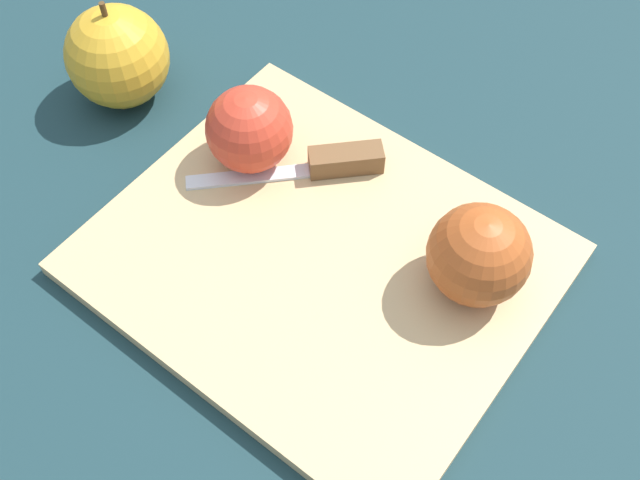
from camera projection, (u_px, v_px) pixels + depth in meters
ground_plane at (320, 264)px, 0.58m from camera, size 4.00×4.00×0.00m
cutting_board at (320, 259)px, 0.57m from camera, size 0.34×0.29×0.01m
apple_half_left at (478, 255)px, 0.52m from camera, size 0.07×0.07×0.07m
apple_half_right at (249, 130)px, 0.59m from camera, size 0.07×0.07×0.07m
knife at (332, 162)px, 0.61m from camera, size 0.12×0.13×0.02m
apple_whole at (117, 57)px, 0.64m from camera, size 0.09×0.09×0.10m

